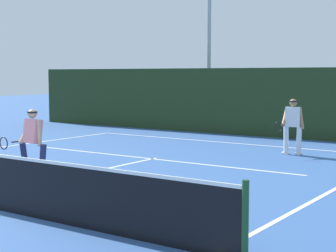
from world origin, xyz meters
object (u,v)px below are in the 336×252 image
tennis_ball (121,179)px  light_pole (209,14)px  player_near (32,140)px  player_far (293,124)px

tennis_ball → light_pole: size_ratio=0.01×
player_near → light_pole: size_ratio=0.19×
light_pole → player_near: bearing=-78.1°
player_far → tennis_ball: (-1.62, -5.90, -0.88)m
light_pole → tennis_ball: bearing=-68.6°
player_near → light_pole: bearing=-74.6°
player_near → player_far: 7.63m
player_near → tennis_ball: size_ratio=23.89×
player_far → light_pole: 9.25m
player_far → light_pole: (-6.14, 5.62, 4.05)m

